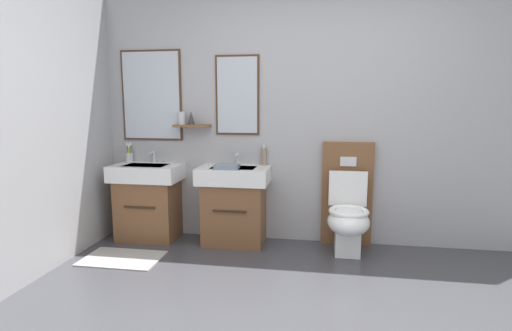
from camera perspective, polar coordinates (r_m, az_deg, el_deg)
wall_back at (r=3.91m, az=8.51°, el=7.30°), size 4.49×0.27×2.51m
bath_mat at (r=3.78m, az=-18.73°, el=-12.58°), size 0.68×0.44×0.01m
vanity_sink_left at (r=4.15m, az=-15.27°, el=-4.74°), size 0.68×0.45×0.76m
tap_on_left_sink at (r=4.22m, az=-14.62°, el=1.39°), size 0.03×0.13×0.11m
vanity_sink_right at (r=3.87m, az=-3.15°, el=-5.42°), size 0.68×0.45×0.76m
tap_on_right_sink at (r=3.94m, az=-2.71°, el=1.16°), size 0.03×0.13×0.11m
toilet at (r=3.78m, az=13.06°, el=-6.40°), size 0.48×0.62×1.00m
toothbrush_cup at (r=4.32m, az=-17.81°, el=1.27°), size 0.07×0.07×0.21m
soap_dispenser at (r=3.89m, az=1.16°, el=1.34°), size 0.06×0.06×0.21m
folded_hand_towel at (r=3.68m, az=-4.23°, el=-0.15°), size 0.22×0.16×0.04m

